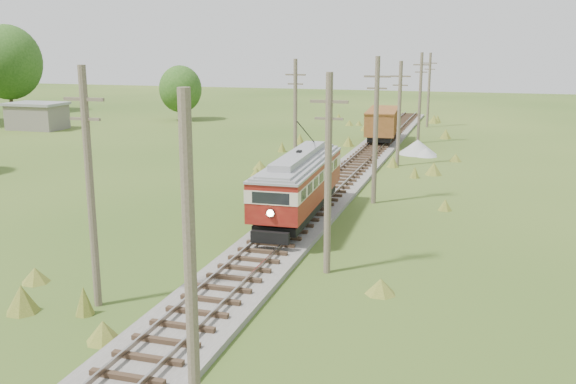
% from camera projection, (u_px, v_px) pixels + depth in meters
% --- Properties ---
extents(railbed_main, '(3.60, 96.00, 0.57)m').
position_uv_depth(railbed_main, '(334.00, 187.00, 43.70)').
color(railbed_main, '#605B54').
rests_on(railbed_main, ground).
extents(streetcar, '(3.06, 11.44, 5.19)m').
position_uv_depth(streetcar, '(299.00, 180.00, 34.95)').
color(streetcar, black).
rests_on(streetcar, ground).
extents(gondola, '(3.42, 8.82, 2.87)m').
position_uv_depth(gondola, '(382.00, 123.00, 63.20)').
color(gondola, black).
rests_on(gondola, ground).
extents(gravel_pile, '(3.59, 3.81, 1.31)m').
position_uv_depth(gravel_pile, '(419.00, 148.00, 57.50)').
color(gravel_pile, gray).
rests_on(gravel_pile, ground).
extents(utility_pole_r_1, '(0.30, 0.30, 8.80)m').
position_uv_depth(utility_pole_r_1, '(191.00, 279.00, 14.83)').
color(utility_pole_r_1, brown).
rests_on(utility_pole_r_1, ground).
extents(utility_pole_r_2, '(1.60, 0.30, 8.60)m').
position_uv_depth(utility_pole_r_2, '(328.00, 173.00, 26.89)').
color(utility_pole_r_2, brown).
rests_on(utility_pole_r_2, ground).
extents(utility_pole_r_3, '(1.60, 0.30, 9.00)m').
position_uv_depth(utility_pole_r_3, '(376.00, 129.00, 39.00)').
color(utility_pole_r_3, brown).
rests_on(utility_pole_r_3, ground).
extents(utility_pole_r_4, '(1.60, 0.30, 8.40)m').
position_uv_depth(utility_pole_r_4, '(399.00, 113.00, 51.25)').
color(utility_pole_r_4, brown).
rests_on(utility_pole_r_4, ground).
extents(utility_pole_r_5, '(1.60, 0.30, 8.90)m').
position_uv_depth(utility_pole_r_5, '(420.00, 97.00, 63.21)').
color(utility_pole_r_5, brown).
rests_on(utility_pole_r_5, ground).
extents(utility_pole_r_6, '(1.60, 0.30, 8.70)m').
position_uv_depth(utility_pole_r_6, '(429.00, 89.00, 75.41)').
color(utility_pole_r_6, brown).
rests_on(utility_pole_r_6, ground).
extents(utility_pole_l_a, '(1.60, 0.30, 9.00)m').
position_uv_depth(utility_pole_l_a, '(90.00, 187.00, 23.36)').
color(utility_pole_l_a, brown).
rests_on(utility_pole_l_a, ground).
extents(utility_pole_l_b, '(1.60, 0.30, 8.60)m').
position_uv_depth(utility_pole_l_b, '(295.00, 114.00, 49.61)').
color(utility_pole_l_b, brown).
rests_on(utility_pole_l_b, ground).
extents(tree_left_5, '(9.66, 9.66, 12.44)m').
position_uv_depth(tree_left_5, '(8.00, 62.00, 91.46)').
color(tree_left_5, '#38281C').
rests_on(tree_left_5, ground).
extents(tree_mid_a, '(5.46, 5.46, 7.03)m').
position_uv_depth(tree_mid_a, '(180.00, 89.00, 82.42)').
color(tree_mid_a, '#38281C').
rests_on(tree_mid_a, ground).
extents(shed, '(6.40, 4.40, 3.10)m').
position_uv_depth(shed, '(37.00, 116.00, 74.22)').
color(shed, slate).
rests_on(shed, ground).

